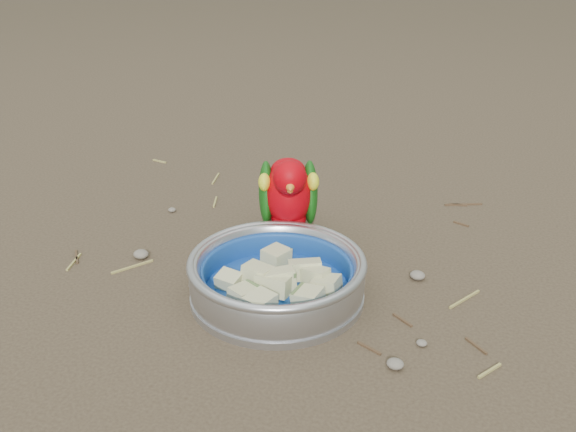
% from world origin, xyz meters
% --- Properties ---
extents(ground, '(60.00, 60.00, 0.00)m').
position_xyz_m(ground, '(0.00, 0.00, 0.00)').
color(ground, '#433628').
extents(food_bowl, '(0.24, 0.24, 0.02)m').
position_xyz_m(food_bowl, '(0.11, 0.01, 0.01)').
color(food_bowl, '#B2B2BA').
rests_on(food_bowl, ground).
extents(bowl_wall, '(0.24, 0.24, 0.04)m').
position_xyz_m(bowl_wall, '(0.11, 0.01, 0.04)').
color(bowl_wall, '#B2B2BA').
rests_on(bowl_wall, food_bowl).
extents(fruit_wedges, '(0.14, 0.14, 0.03)m').
position_xyz_m(fruit_wedges, '(0.11, 0.01, 0.03)').
color(fruit_wedges, beige).
rests_on(fruit_wedges, food_bowl).
extents(lory_parrot, '(0.16, 0.21, 0.16)m').
position_xyz_m(lory_parrot, '(0.07, 0.15, 0.08)').
color(lory_parrot, '#AB0008').
rests_on(lory_parrot, ground).
extents(ground_debris, '(0.90, 0.80, 0.01)m').
position_xyz_m(ground_debris, '(-0.00, 0.03, 0.00)').
color(ground_debris, '#9C904B').
rests_on(ground_debris, ground).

